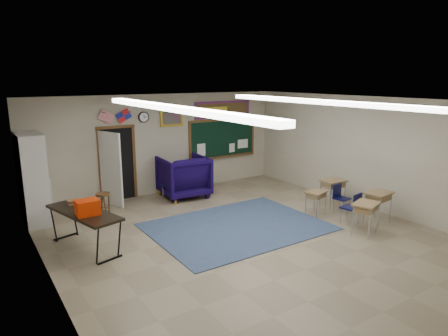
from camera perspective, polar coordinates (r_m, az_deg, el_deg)
floor at (r=8.90m, az=3.88°, el=-10.21°), size 9.00×9.00×0.00m
back_wall at (r=12.24m, az=-8.90°, el=3.38°), size 8.00×0.04×3.00m
left_wall at (r=6.86m, az=-23.67°, el=-5.09°), size 0.04×9.00×3.00m
right_wall at (r=11.27m, az=20.41°, el=1.92°), size 0.04×9.00×3.00m
ceiling at (r=8.21m, az=4.20°, el=9.44°), size 8.00×9.00×0.04m
area_rug at (r=9.61m, az=1.92°, el=-8.35°), size 4.00×3.00×0.02m
fluorescent_strips at (r=8.21m, az=4.19°, el=9.03°), size 3.86×6.00×0.10m
doorway at (r=11.65m, az=-15.24°, el=0.38°), size 1.10×0.89×2.16m
chalkboard at (r=13.26m, az=-0.15°, el=4.11°), size 2.55×0.14×1.30m
bulletin_board at (r=13.15m, az=-0.16°, el=8.36°), size 2.10×0.05×0.55m
framed_art_print at (r=12.24m, az=-7.48°, el=7.45°), size 0.75×0.05×0.65m
wall_clock at (r=11.88m, az=-11.40°, el=7.14°), size 0.32×0.05×0.32m
wall_flags at (r=11.55m, az=-15.31°, el=7.43°), size 1.16×0.06×0.70m
storage_cabinet at (r=10.69m, az=-25.66°, el=-1.33°), size 0.59×1.25×2.20m
wingback_armchair at (r=11.87m, az=-5.79°, el=-1.20°), size 1.40×1.44×1.22m
student_chair_reading at (r=11.70m, az=-7.69°, el=-2.52°), size 0.52×0.52×0.80m
student_chair_desk_a at (r=10.10m, az=17.59°, el=-5.52°), size 0.47×0.47×0.81m
student_chair_desk_b at (r=10.87m, az=16.48°, el=-4.29°), size 0.42×0.42×0.75m
student_desk_front_left at (r=10.51m, az=12.98°, el=-4.76°), size 0.62×0.53×0.65m
student_desk_front_right at (r=11.29m, az=15.27°, el=-3.32°), size 0.66×0.51×0.76m
student_desk_back_left at (r=9.55m, az=19.51°, el=-6.63°), size 0.75×0.65×0.75m
student_desk_back_right at (r=10.41m, az=21.10°, el=-5.05°), size 0.70×0.56×0.78m
folding_table at (r=8.78m, az=-19.25°, el=-8.14°), size 1.14×2.07×1.12m
wooden_stool at (r=10.56m, az=-16.83°, el=-5.09°), size 0.36×0.36×0.64m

